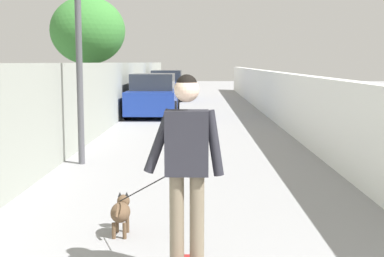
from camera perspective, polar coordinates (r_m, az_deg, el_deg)
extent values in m
plane|color=gray|center=(15.83, 0.39, 0.02)|extent=(80.00, 80.00, 0.00)
cube|color=#999E93|center=(14.03, -10.83, 2.96)|extent=(48.00, 0.30, 1.93)
cube|color=white|center=(14.00, 11.52, 2.31)|extent=(48.00, 0.30, 1.63)
cylinder|color=#473523|center=(21.16, -10.94, 4.80)|extent=(0.23, 0.23, 2.30)
ellipsoid|color=#387A33|center=(21.18, -11.07, 10.24)|extent=(2.86, 2.86, 2.58)
cylinder|color=#4C4C51|center=(10.36, -12.00, 8.61)|extent=(0.12, 0.12, 4.50)
cylinder|color=#726651|center=(4.83, -1.63, -10.06)|extent=(0.13, 0.13, 0.88)
cylinder|color=#726651|center=(4.83, 0.53, -10.08)|extent=(0.13, 0.13, 0.88)
cube|color=#26262D|center=(4.67, -0.56, -1.54)|extent=(0.22, 0.38, 0.57)
cylinder|color=#26262D|center=(4.68, -3.50, -1.37)|extent=(0.09, 0.28, 0.58)
cylinder|color=#26262D|center=(4.67, 2.39, -1.56)|extent=(0.09, 0.18, 0.59)
sphere|color=beige|center=(4.62, -0.57, 4.18)|extent=(0.22, 0.22, 0.22)
sphere|color=black|center=(4.62, -0.57, 4.66)|extent=(0.19, 0.19, 0.19)
ellipsoid|color=brown|center=(6.13, -7.66, -8.87)|extent=(0.35, 0.22, 0.22)
sphere|color=brown|center=(6.33, -7.34, -7.68)|extent=(0.15, 0.15, 0.15)
cone|color=black|center=(6.32, -7.71, -6.97)|extent=(0.05, 0.05, 0.06)
cone|color=black|center=(6.31, -6.99, -6.99)|extent=(0.05, 0.05, 0.06)
cylinder|color=brown|center=(6.29, -8.02, -10.14)|extent=(0.04, 0.04, 0.18)
cylinder|color=brown|center=(6.28, -6.92, -10.17)|extent=(0.04, 0.04, 0.18)
cylinder|color=brown|center=(6.08, -8.36, -10.76)|extent=(0.04, 0.04, 0.18)
cylinder|color=brown|center=(6.06, -7.22, -10.80)|extent=(0.04, 0.04, 0.18)
cylinder|color=brown|center=(5.89, -8.01, -8.73)|extent=(0.13, 0.03, 0.13)
cylinder|color=black|center=(5.38, -4.57, -6.05)|extent=(1.23, 0.79, 0.66)
cube|color=navy|center=(19.47, -4.16, 2.98)|extent=(3.92, 1.70, 0.80)
cube|color=#262B33|center=(19.44, -4.18, 4.98)|extent=(2.04, 1.50, 0.60)
cylinder|color=black|center=(20.78, -6.04, 2.56)|extent=(0.64, 0.22, 0.64)
cylinder|color=black|center=(20.65, -1.68, 2.57)|extent=(0.64, 0.22, 0.64)
cylinder|color=black|center=(18.37, -6.93, 1.96)|extent=(0.64, 0.22, 0.64)
cylinder|color=black|center=(18.23, -2.00, 1.96)|extent=(0.64, 0.22, 0.64)
cube|color=navy|center=(27.87, -2.69, 4.23)|extent=(4.25, 1.70, 0.80)
cube|color=#262B33|center=(27.85, -2.69, 5.63)|extent=(2.21, 1.50, 0.60)
cylinder|color=black|center=(29.25, -4.08, 3.88)|extent=(0.64, 0.22, 0.64)
cylinder|color=black|center=(29.16, -0.98, 3.89)|extent=(0.64, 0.22, 0.64)
cylinder|color=black|center=(26.64, -4.55, 3.56)|extent=(0.64, 0.22, 0.64)
cylinder|color=black|center=(26.54, -1.15, 3.57)|extent=(0.64, 0.22, 0.64)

